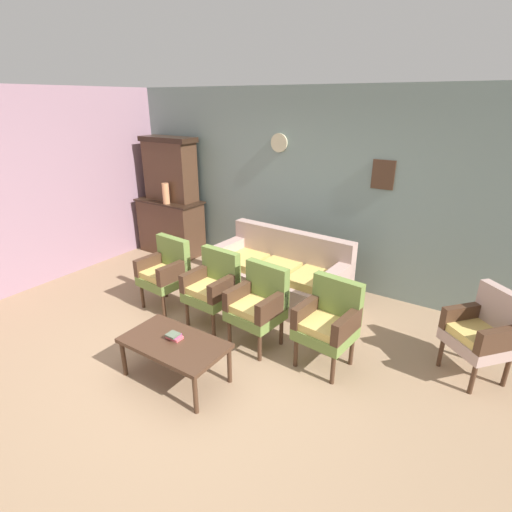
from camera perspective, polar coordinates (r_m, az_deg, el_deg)
The scene contains 14 objects.
ground_plane at distance 4.16m, azimuth -8.52°, elevation -15.89°, with size 7.68×7.68×0.00m, color #997A5B.
wall_back_with_decor at distance 5.64m, azimuth 8.85°, elevation 9.53°, with size 6.40×0.09×2.70m.
wall_left_side at distance 6.12m, azimuth -32.81°, elevation 7.28°, with size 0.06×5.20×2.70m, color gray.
side_cabinet at distance 7.00m, azimuth -12.18°, elevation 4.19°, with size 1.16×0.55×0.93m.
cabinet_upper_hutch at distance 6.83m, azimuth -12.36°, elevation 12.26°, with size 0.99×0.38×1.03m.
vase_on_cabinet at distance 6.62m, azimuth -12.92°, elevation 8.80°, with size 0.11×0.11×0.34m, color tan.
floral_couch at distance 5.25m, azimuth 3.43°, elevation -3.00°, with size 1.84×0.89×0.90m.
armchair_row_middle at distance 5.14m, azimuth -12.99°, elevation -2.02°, with size 0.56×0.53×0.90m.
armchair_near_couch_end at distance 4.64m, azimuth -6.27°, elevation -4.23°, with size 0.55×0.52×0.90m.
armchair_by_doorway at distance 4.23m, azimuth 0.34°, elevation -6.81°, with size 0.57×0.54×0.90m.
armchair_near_cabinet at distance 3.99m, azimuth 10.45°, elevation -9.15°, with size 0.57×0.54×0.90m.
wingback_chair_by_fireplace at distance 4.33m, azimuth 30.11°, elevation -9.35°, with size 0.71×0.71×0.90m.
coffee_table at distance 3.87m, azimuth -11.73°, elevation -12.54°, with size 1.00×0.56×0.42m.
book_stack_on_table at distance 3.86m, azimuth -11.79°, elevation -11.26°, with size 0.15×0.12×0.06m.
Camera 1 is at (2.28, -2.39, 2.53)m, focal length 27.63 mm.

